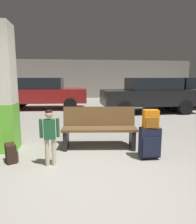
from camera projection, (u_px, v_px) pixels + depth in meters
The scene contains 11 objects.
ground_plane at pixel (82, 125), 6.90m from camera, with size 18.00×18.00×0.10m, color gray.
garage_back_wall at pixel (75, 79), 15.32m from camera, with size 18.00×0.12×2.80m, color gray.
structural_pillar at pixel (0, 89), 4.23m from camera, with size 0.57×0.57×2.60m.
bench at pixel (99, 128), 4.53m from camera, with size 1.65×0.71×0.89m.
suitcase at pixel (150, 142), 3.91m from camera, with size 0.38×0.24×0.60m.
backpack_bright at pixel (151, 119), 3.83m from camera, with size 0.29×0.21×0.34m.
child at pixel (50, 131), 3.56m from camera, with size 0.34×0.20×1.00m.
backpack_dark_floor at pixel (11, 153), 3.78m from camera, with size 0.28×0.32×0.34m.
parked_car_side at pixel (191, 92), 10.34m from camera, with size 4.28×2.21×1.51m.
parked_car_far at pixel (43, 92), 10.06m from camera, with size 4.19×1.98×1.51m.
parked_car_near at pixel (150, 94), 9.09m from camera, with size 4.12×1.84×1.51m.
Camera 1 is at (-0.38, -2.74, 1.54)m, focal length 33.21 mm.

